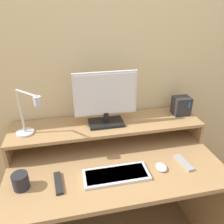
% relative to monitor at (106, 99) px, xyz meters
% --- Properties ---
extents(wall_back, '(6.00, 0.05, 2.50)m').
position_rel_monitor_xyz_m(wall_back, '(0.01, 0.20, 0.19)').
color(wall_back, beige).
rests_on(wall_back, ground_plane).
extents(desk, '(1.31, 0.73, 0.72)m').
position_rel_monitor_xyz_m(desk, '(0.01, -0.20, -0.54)').
color(desk, '#A87F51').
rests_on(desk, ground_plane).
extents(monitor_shelf, '(1.31, 0.31, 0.15)m').
position_rel_monitor_xyz_m(monitor_shelf, '(0.01, 0.01, -0.21)').
color(monitor_shelf, '#A87F51').
rests_on(monitor_shelf, desk).
extents(monitor, '(0.42, 0.15, 0.37)m').
position_rel_monitor_xyz_m(monitor, '(0.00, 0.00, 0.00)').
color(monitor, black).
rests_on(monitor, monitor_shelf).
extents(desk_lamp, '(0.20, 0.21, 0.30)m').
position_rel_monitor_xyz_m(desk_lamp, '(-0.49, -0.06, -0.06)').
color(desk_lamp, silver).
rests_on(desk_lamp, monitor_shelf).
extents(router_dock, '(0.12, 0.10, 0.13)m').
position_rel_monitor_xyz_m(router_dock, '(0.57, 0.03, -0.12)').
color(router_dock, '#28282D').
rests_on(router_dock, monitor_shelf).
extents(keyboard, '(0.38, 0.15, 0.02)m').
position_rel_monitor_xyz_m(keyboard, '(-0.01, -0.35, -0.33)').
color(keyboard, silver).
rests_on(keyboard, desk).
extents(mouse, '(0.07, 0.08, 0.03)m').
position_rel_monitor_xyz_m(mouse, '(0.27, -0.35, -0.32)').
color(mouse, white).
rests_on(mouse, desk).
extents(remote_control, '(0.06, 0.17, 0.02)m').
position_rel_monitor_xyz_m(remote_control, '(-0.34, -0.35, -0.33)').
color(remote_control, black).
rests_on(remote_control, desk).
extents(remote_secondary, '(0.06, 0.16, 0.02)m').
position_rel_monitor_xyz_m(remote_secondary, '(0.43, -0.34, -0.33)').
color(remote_secondary, '#99999E').
rests_on(remote_secondary, desk).
extents(mug, '(0.09, 0.09, 0.09)m').
position_rel_monitor_xyz_m(mug, '(-0.53, -0.33, -0.29)').
color(mug, '#232328').
rests_on(mug, desk).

